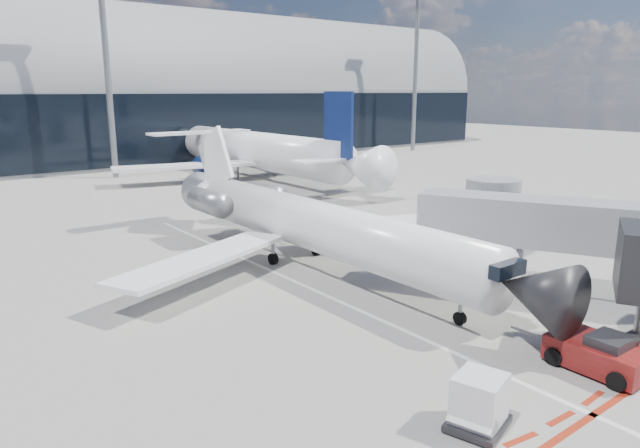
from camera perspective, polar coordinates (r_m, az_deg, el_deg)
ground at (r=27.00m, az=3.26°, el=-8.32°), size 260.00×260.00×0.00m
apron_centerline at (r=28.43m, az=0.60°, el=-7.15°), size 0.25×40.00×0.01m
apron_stop_bar at (r=20.64m, az=25.65°, el=-16.84°), size 14.00×0.25×0.01m
terminal_building at (r=85.50m, az=-27.08°, el=10.88°), size 150.00×24.15×24.00m
jet_bridge at (r=31.52m, az=20.64°, el=-0.28°), size 10.03×15.20×4.90m
light_mast_centre at (r=70.33m, az=-20.54°, el=14.52°), size 0.70×0.70×25.00m
light_mast_east at (r=97.98m, az=9.51°, el=14.56°), size 0.70×0.70×25.00m
regional_jet at (r=32.56m, az=-1.10°, el=0.09°), size 24.34×30.02×7.52m
pushback_tug at (r=23.47m, az=26.22°, el=-11.54°), size 2.32×5.37×1.39m
uld_container at (r=18.39m, az=15.61°, el=-16.83°), size 2.18×1.99×1.70m
bg_airliner_1 at (r=68.01m, az=-7.00°, el=9.95°), size 37.95×40.18×12.28m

